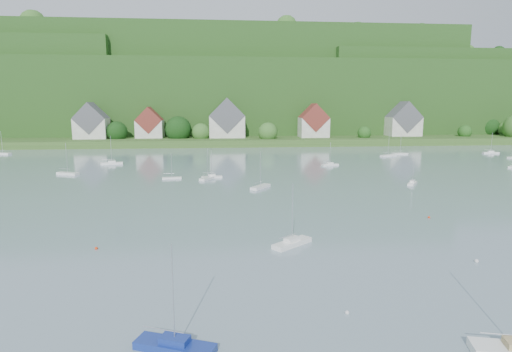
# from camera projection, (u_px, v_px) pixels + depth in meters

# --- Properties ---
(far_shore_strip) EXTENTS (600.00, 60.00, 3.00)m
(far_shore_strip) POSITION_uv_depth(u_px,v_px,m) (216.00, 139.00, 205.92)
(far_shore_strip) COLOR #335720
(far_shore_strip) RESTS_ON ground
(forested_ridge) EXTENTS (620.00, 181.22, 69.89)m
(forested_ridge) POSITION_uv_depth(u_px,v_px,m) (216.00, 97.00, 269.68)
(forested_ridge) COLOR #1D3D13
(forested_ridge) RESTS_ON ground
(village_building_0) EXTENTS (14.00, 10.40, 16.00)m
(village_building_0) POSITION_uv_depth(u_px,v_px,m) (92.00, 124.00, 186.78)
(village_building_0) COLOR #BCB7AC
(village_building_0) RESTS_ON far_shore_strip
(village_building_1) EXTENTS (12.00, 9.36, 14.00)m
(village_building_1) POSITION_uv_depth(u_px,v_px,m) (150.00, 125.00, 191.16)
(village_building_1) COLOR #BCB7AC
(village_building_1) RESTS_ON far_shore_strip
(village_building_2) EXTENTS (16.00, 11.44, 18.00)m
(village_building_2) POSITION_uv_depth(u_px,v_px,m) (227.00, 122.00, 193.13)
(village_building_2) COLOR #BCB7AC
(village_building_2) RESTS_ON far_shore_strip
(village_building_3) EXTENTS (13.00, 10.40, 15.50)m
(village_building_3) POSITION_uv_depth(u_px,v_px,m) (314.00, 123.00, 194.97)
(village_building_3) COLOR #BCB7AC
(village_building_3) RESTS_ON far_shore_strip
(village_building_4) EXTENTS (15.00, 10.40, 16.50)m
(village_building_4) POSITION_uv_depth(u_px,v_px,m) (403.00, 122.00, 202.98)
(village_building_4) COLOR #BCB7AC
(village_building_4) RESTS_ON far_shore_strip
(near_sailboat_1) EXTENTS (6.33, 3.88, 8.27)m
(near_sailboat_1) POSITION_uv_depth(u_px,v_px,m) (175.00, 345.00, 31.18)
(near_sailboat_1) COLOR navy
(near_sailboat_1) RESTS_ON ground
(near_sailboat_3) EXTENTS (5.74, 5.07, 8.11)m
(near_sailboat_3) POSITION_uv_depth(u_px,v_px,m) (292.00, 242.00, 54.44)
(near_sailboat_3) COLOR white
(near_sailboat_3) RESTS_ON ground
(mooring_buoy_1) EXTENTS (0.39, 0.39, 0.39)m
(mooring_buoy_1) POSITION_uv_depth(u_px,v_px,m) (347.00, 314.00, 36.72)
(mooring_buoy_1) COLOR silver
(mooring_buoy_1) RESTS_ON ground
(mooring_buoy_2) EXTENTS (0.39, 0.39, 0.39)m
(mooring_buoy_2) POSITION_uv_depth(u_px,v_px,m) (429.00, 218.00, 67.70)
(mooring_buoy_2) COLOR #F2370D
(mooring_buoy_2) RESTS_ON ground
(mooring_buoy_3) EXTENTS (0.40, 0.40, 0.40)m
(mooring_buoy_3) POSITION_uv_depth(u_px,v_px,m) (96.00, 249.00, 53.11)
(mooring_buoy_3) COLOR #F2370D
(mooring_buoy_3) RESTS_ON ground
(mooring_buoy_4) EXTENTS (0.48, 0.48, 0.48)m
(mooring_buoy_4) POSITION_uv_depth(u_px,v_px,m) (476.00, 262.00, 48.72)
(mooring_buoy_4) COLOR silver
(mooring_buoy_4) RESTS_ON ground
(far_sailboat_cluster) EXTENTS (199.43, 76.08, 8.71)m
(far_sailboat_cluster) POSITION_uv_depth(u_px,v_px,m) (234.00, 164.00, 125.90)
(far_sailboat_cluster) COLOR white
(far_sailboat_cluster) RESTS_ON ground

